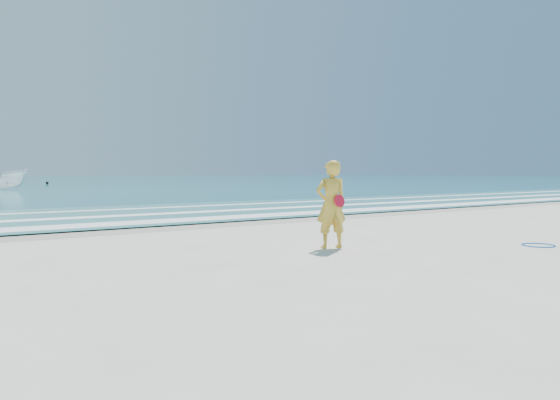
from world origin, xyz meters
TOP-DOWN VIEW (x-y plane):
  - ground at (0.00, 0.00)m, footprint 400.00×400.00m
  - wet_sand at (0.00, 9.00)m, footprint 400.00×2.40m
  - shallow at (0.00, 14.00)m, footprint 400.00×10.00m
  - foam_near at (0.00, 10.30)m, footprint 400.00×1.40m
  - foam_mid at (0.00, 13.20)m, footprint 400.00×0.90m
  - foam_far at (0.00, 16.50)m, footprint 400.00×0.60m
  - hoop at (4.31, 0.21)m, footprint 0.78×0.78m
  - boat at (0.71, 48.06)m, footprint 5.07×3.49m
  - buoy at (9.02, 67.20)m, footprint 0.38×0.38m
  - woman at (0.29, 2.64)m, footprint 0.80×0.64m

SIDE VIEW (x-z plane):
  - ground at x=0.00m, z-range 0.00..0.00m
  - wet_sand at x=0.00m, z-range 0.00..0.00m
  - hoop at x=4.31m, z-range 0.00..0.03m
  - shallow at x=0.00m, z-range 0.04..0.05m
  - foam_near at x=0.00m, z-range 0.05..0.06m
  - foam_mid at x=0.00m, z-range 0.05..0.06m
  - foam_far at x=0.00m, z-range 0.05..0.06m
  - buoy at x=9.02m, z-range 0.04..0.42m
  - woman at x=0.29m, z-range 0.00..1.90m
  - boat at x=0.71m, z-range 0.04..1.87m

